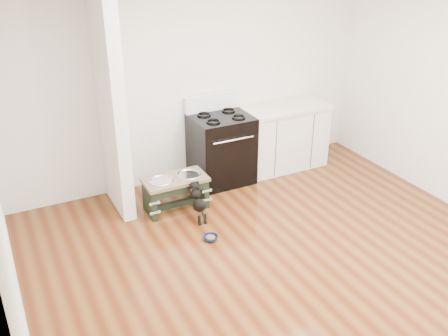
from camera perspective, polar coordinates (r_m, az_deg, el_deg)
ground at (r=5.16m, az=8.13°, el=-11.77°), size 5.00×5.00×0.00m
room_shell at (r=4.37m, az=9.45°, el=5.29°), size 5.00×5.00×5.00m
partition_wall at (r=5.81m, az=-12.86°, el=7.40°), size 0.15×0.80×2.70m
oven_range at (r=6.63m, az=-0.33°, el=2.33°), size 0.76×0.69×1.14m
cabinet_run at (r=7.11m, az=6.70°, el=3.61°), size 1.24×0.64×0.91m
dog_feeder at (r=6.05m, az=-5.56°, el=-2.18°), size 0.76×0.41×0.43m
puppy at (r=5.83m, az=-3.01°, el=-3.73°), size 0.13×0.39×0.46m
floor_bowl at (r=5.57m, az=-1.54°, el=-8.00°), size 0.16×0.16×0.05m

